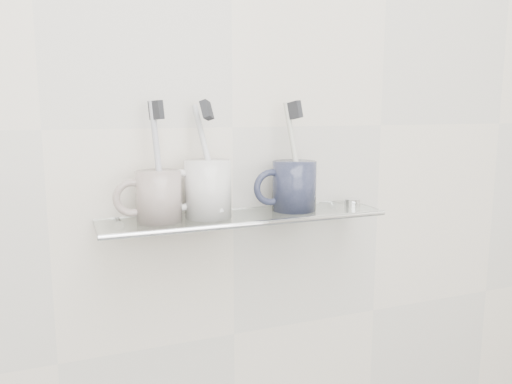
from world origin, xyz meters
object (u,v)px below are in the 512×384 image
mug_left (159,196)px  mug_right (294,186)px  shelf_glass (245,217)px  mug_center (208,189)px

mug_left → mug_right: 0.25m
shelf_glass → mug_center: bearing=175.5°
mug_center → mug_right: 0.16m
shelf_glass → mug_right: bearing=2.9°
mug_left → mug_right: mug_right is taller
mug_center → mug_right: size_ratio=1.09×
shelf_glass → mug_right: size_ratio=5.57×
shelf_glass → mug_center: size_ratio=5.12×
mug_left → mug_right: size_ratio=0.93×
mug_left → mug_center: bearing=21.0°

